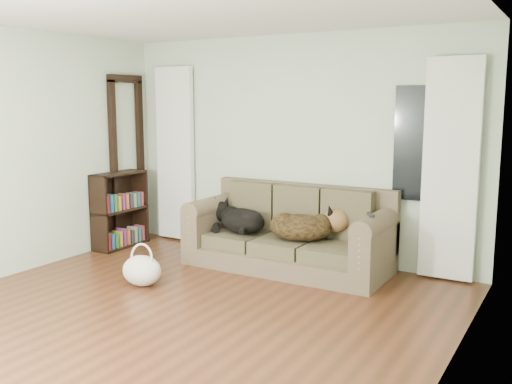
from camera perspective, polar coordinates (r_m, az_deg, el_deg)
The scene contains 14 objects.
floor at distance 4.95m, azimuth -9.66°, elevation -12.84°, with size 5.00×5.00×0.00m, color #3D2211.
ceiling at distance 4.66m, azimuth -10.55°, elevation 18.35°, with size 5.00×5.00×0.00m, color white.
wall_back at distance 6.72m, azimuth 3.84°, elevation 4.47°, with size 4.50×0.04×2.60m, color beige.
wall_right at distance 3.62m, azimuth 18.26°, elevation 0.09°, with size 0.04×5.00×2.60m, color beige.
curtain_left at distance 7.58m, azimuth -8.06°, elevation 3.78°, with size 0.55×0.08×2.25m, color white.
curtain_right at distance 6.08m, azimuth 18.86°, elevation 2.09°, with size 0.55×0.08×2.25m, color white.
window_pane at distance 6.18m, azimuth 15.89°, elevation 4.67°, with size 0.50×0.03×1.20m, color black.
door_casing at distance 7.63m, azimuth -12.72°, elevation 2.93°, with size 0.07×0.60×2.10m, color black.
sofa at distance 6.30m, azimuth 3.17°, elevation -3.66°, with size 2.23×0.96×0.91m, color #4D3E2D.
dog_black_lab at distance 6.56m, azimuth -1.64°, elevation -2.87°, with size 0.66×0.46×0.28m, color black.
dog_shepherd at distance 6.19m, azimuth 4.89°, elevation -3.53°, with size 0.71×0.50×0.31m, color black.
tv_remote at distance 5.74m, azimuth 11.39°, elevation -2.23°, with size 0.05×0.19×0.02m, color black.
tote_bag at distance 5.89m, azimuth -11.34°, elevation -7.66°, with size 0.42×0.33×0.31m, color silver.
bookshelf at distance 7.43m, azimuth -13.46°, elevation -1.55°, with size 0.29×0.76×0.95m, color black.
Camera 1 is at (2.98, -3.50, 1.84)m, focal length 40.00 mm.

